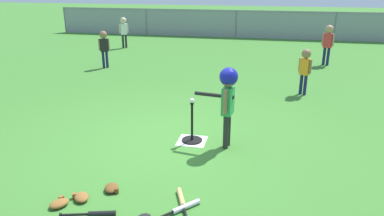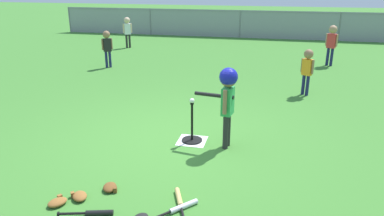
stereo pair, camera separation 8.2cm
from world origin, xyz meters
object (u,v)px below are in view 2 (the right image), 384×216
object	(u,v)px
fielder_deep_right	(307,66)
fielder_deep_center	(332,40)
batter_child	(228,92)
fielder_near_left	(127,28)
batting_tee	(192,135)
spare_bat_black	(94,213)
baseball_on_tee	(192,101)
glove_by_plate	(79,196)
spare_bat_silver	(178,208)
spare_bat_wood	(180,201)
glove_tossed_aside	(58,202)
fielder_near_right	(107,44)
glove_outfield_drop	(110,187)

from	to	relation	value
fielder_deep_right	fielder_deep_center	xyz separation A→B (m)	(0.87, 3.11, 0.10)
batter_child	fielder_near_left	bearing A→B (deg)	121.54
batting_tee	spare_bat_black	world-z (taller)	batting_tee
baseball_on_tee	glove_by_plate	distance (m)	2.16
spare_bat_silver	batter_child	bearing A→B (deg)	80.44
spare_bat_wood	batting_tee	bearing A→B (deg)	97.93
baseball_on_tee	spare_bat_black	xyz separation A→B (m)	(-0.61, -2.10, -0.64)
batter_child	glove_tossed_aside	world-z (taller)	batter_child
spare_bat_silver	glove_by_plate	bearing A→B (deg)	-178.80
fielder_deep_right	spare_bat_black	size ratio (longest dim) A/B	1.71
spare_bat_wood	glove_tossed_aside	xyz separation A→B (m)	(-1.34, -0.34, 0.01)
fielder_near_left	fielder_near_right	distance (m)	3.15
spare_bat_silver	spare_bat_black	size ratio (longest dim) A/B	0.97
batter_child	batting_tee	bearing A→B (deg)	170.79
glove_by_plate	glove_tossed_aside	bearing A→B (deg)	-137.91
fielder_deep_center	glove_by_plate	xyz separation A→B (m)	(-3.67, -7.85, -0.71)
glove_by_plate	glove_tossed_aside	size ratio (longest dim) A/B	1.00
batter_child	spare_bat_black	world-z (taller)	batter_child
fielder_near_right	glove_by_plate	distance (m)	6.73
spare_bat_silver	glove_tossed_aside	world-z (taller)	glove_tossed_aside
baseball_on_tee	fielder_near_right	distance (m)	5.55
fielder_near_right	glove_outfield_drop	size ratio (longest dim) A/B	4.03
spare_bat_silver	fielder_near_left	bearing A→B (deg)	115.05
glove_outfield_drop	batting_tee	bearing A→B (deg)	67.62
baseball_on_tee	spare_bat_silver	distance (m)	1.95
glove_by_plate	batter_child	bearing A→B (deg)	50.13
spare_bat_black	glove_tossed_aside	xyz separation A→B (m)	(-0.49, 0.09, 0.01)
fielder_near_left	fielder_near_right	xyz separation A→B (m)	(0.65, -3.08, -0.04)
fielder_deep_center	spare_bat_black	xyz separation A→B (m)	(-3.36, -8.11, -0.72)
spare_bat_black	batter_child	bearing A→B (deg)	60.07
glove_by_plate	glove_outfield_drop	xyz separation A→B (m)	(0.27, 0.25, 0.00)
fielder_near_right	glove_by_plate	xyz separation A→B (m)	(2.51, -6.21, -0.63)
fielder_deep_center	fielder_near_left	distance (m)	6.98
glove_outfield_drop	batter_child	bearing A→B (deg)	51.38
fielder_deep_center	fielder_near_right	world-z (taller)	fielder_deep_center
batter_child	spare_bat_wood	world-z (taller)	batter_child
fielder_near_left	spare_bat_black	world-z (taller)	fielder_near_left
fielder_deep_right	fielder_near_right	distance (m)	5.51
spare_bat_silver	spare_bat_wood	world-z (taller)	same
fielder_deep_right	spare_bat_black	bearing A→B (deg)	-116.50
fielder_deep_right	spare_bat_wood	size ratio (longest dim) A/B	1.55
batter_child	fielder_deep_center	bearing A→B (deg)	70.15
batting_tee	glove_outfield_drop	world-z (taller)	batting_tee
batter_child	fielder_near_left	xyz separation A→B (m)	(-4.63, 7.54, -0.17)
fielder_near_left	glove_outfield_drop	xyz separation A→B (m)	(3.42, -9.04, -0.67)
spare_bat_silver	glove_outfield_drop	distance (m)	0.94
fielder_near_left	glove_tossed_aside	xyz separation A→B (m)	(2.98, -9.46, -0.67)
spare_bat_wood	glove_tossed_aside	world-z (taller)	glove_tossed_aside
glove_tossed_aside	glove_outfield_drop	distance (m)	0.61
batter_child	fielder_near_right	distance (m)	5.98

